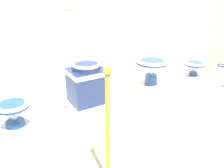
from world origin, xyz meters
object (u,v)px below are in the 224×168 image
object	(u,v)px
plinth_block_squat_floral	(17,134)
antique_toilet_squat_floral	(13,113)
plinth_block_pale_glazed	(150,96)
stanchion_post_near_left	(108,151)
antique_toilet_rightmost	(87,82)
info_placard_second	(70,2)
plinth_block_central_ornate	(192,83)
decorative_vase_companion	(219,79)
plinth_block_rightmost	(88,110)
antique_toilet_central_ornate	(194,67)
antique_toilet_pale_glazed	(152,69)

from	to	relation	value
plinth_block_squat_floral	antique_toilet_squat_floral	distance (m)	0.25
plinth_block_pale_glazed	stanchion_post_near_left	xyz separation A→B (m)	(-1.07, -0.80, 0.11)
antique_toilet_rightmost	stanchion_post_near_left	world-z (taller)	stanchion_post_near_left
info_placard_second	antique_toilet_rightmost	bearing A→B (deg)	-92.56
plinth_block_central_ornate	decorative_vase_companion	distance (m)	0.57
antique_toilet_rightmost	info_placard_second	bearing A→B (deg)	87.44
antique_toilet_squat_floral	plinth_block_central_ornate	bearing A→B (deg)	0.41
plinth_block_pale_glazed	decorative_vase_companion	bearing A→B (deg)	1.42
plinth_block_squat_floral	plinth_block_pale_glazed	size ratio (longest dim) A/B	0.80
plinth_block_squat_floral	decorative_vase_companion	bearing A→B (deg)	-0.64
antique_toilet_squat_floral	plinth_block_pale_glazed	size ratio (longest dim) A/B	0.94
antique_toilet_squat_floral	info_placard_second	world-z (taller)	info_placard_second
antique_toilet_squat_floral	antique_toilet_rightmost	distance (m)	0.81
stanchion_post_near_left	plinth_block_rightmost	bearing A→B (deg)	75.40
plinth_block_pale_glazed	decorative_vase_companion	world-z (taller)	decorative_vase_companion
antique_toilet_rightmost	antique_toilet_central_ornate	xyz separation A→B (m)	(1.71, 0.03, -0.15)
antique_toilet_squat_floral	stanchion_post_near_left	size ratio (longest dim) A/B	0.35
plinth_block_rightmost	antique_toilet_central_ornate	distance (m)	1.73
antique_toilet_rightmost	decorative_vase_companion	distance (m)	2.31
antique_toilet_rightmost	antique_toilet_pale_glazed	distance (m)	0.85
plinth_block_central_ornate	antique_toilet_pale_glazed	bearing A→B (deg)	-174.22
plinth_block_rightmost	plinth_block_central_ornate	distance (m)	1.71
info_placard_second	plinth_block_squat_floral	bearing A→B (deg)	-153.31
antique_toilet_pale_glazed	decorative_vase_companion	xyz separation A→B (m)	(1.43, 0.04, -0.44)
antique_toilet_pale_glazed	info_placard_second	size ratio (longest dim) A/B	2.69
plinth_block_rightmost	antique_toilet_rightmost	distance (m)	0.35
plinth_block_squat_floral	antique_toilet_pale_glazed	xyz separation A→B (m)	(1.64, -0.07, 0.43)
decorative_vase_companion	antique_toilet_squat_floral	bearing A→B (deg)	179.36
antique_toilet_pale_glazed	antique_toilet_central_ornate	distance (m)	0.88
plinth_block_central_ornate	antique_toilet_central_ornate	distance (m)	0.25
info_placard_second	antique_toilet_central_ornate	bearing A→B (deg)	-12.88
plinth_block_pale_glazed	antique_toilet_pale_glazed	xyz separation A→B (m)	(0.00, -0.00, 0.37)
plinth_block_rightmost	plinth_block_central_ornate	size ratio (longest dim) A/B	0.96
antique_toilet_squat_floral	plinth_block_central_ornate	world-z (taller)	antique_toilet_squat_floral
plinth_block_rightmost	plinth_block_squat_floral	bearing A→B (deg)	178.96
plinth_block_squat_floral	info_placard_second	world-z (taller)	info_placard_second
antique_toilet_rightmost	plinth_block_central_ornate	size ratio (longest dim) A/B	1.22
plinth_block_central_ornate	info_placard_second	xyz separation A→B (m)	(-1.69, 0.39, 1.19)
antique_toilet_squat_floral	antique_toilet_central_ornate	world-z (taller)	antique_toilet_squat_floral
antique_toilet_squat_floral	decorative_vase_companion	world-z (taller)	antique_toilet_squat_floral
plinth_block_squat_floral	decorative_vase_companion	size ratio (longest dim) A/B	0.82
antique_toilet_squat_floral	antique_toilet_central_ornate	distance (m)	2.50
plinth_block_squat_floral	antique_toilet_squat_floral	world-z (taller)	antique_toilet_squat_floral
plinth_block_central_ornate	stanchion_post_near_left	distance (m)	2.14
plinth_block_rightmost	antique_toilet_squat_floral	bearing A→B (deg)	178.96
stanchion_post_near_left	plinth_block_squat_floral	bearing A→B (deg)	122.86
antique_toilet_pale_glazed	plinth_block_central_ornate	xyz separation A→B (m)	(0.86, 0.09, -0.41)
antique_toilet_squat_floral	decorative_vase_companion	bearing A→B (deg)	-0.64
info_placard_second	decorative_vase_companion	size ratio (longest dim) A/B	0.41
antique_toilet_rightmost	decorative_vase_companion	size ratio (longest dim) A/B	1.23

